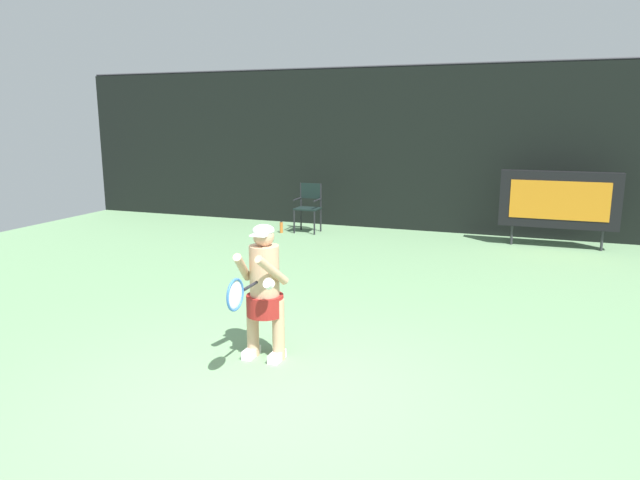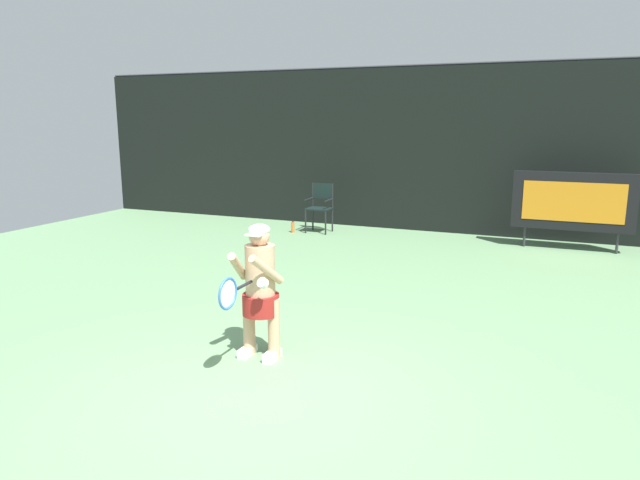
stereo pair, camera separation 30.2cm
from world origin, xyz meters
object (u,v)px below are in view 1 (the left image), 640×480
Objects in this scene: umpire_chair at (309,205)px; water_bottle at (281,227)px; scoreboard at (559,200)px; tennis_player at (264,287)px; tennis_racket at (236,294)px.

umpire_chair reaches higher than water_bottle.
umpire_chair is at bearing -178.12° from scoreboard.
scoreboard is at bearing 65.77° from tennis_player.
umpire_chair reaches higher than tennis_racket.
scoreboard reaches higher than umpire_chair.
tennis_racket is at bearing -69.14° from water_bottle.
tennis_player reaches higher than water_bottle.
umpire_chair is 7.58m from tennis_racket.
tennis_player is at bearing -72.47° from umpire_chair.
scoreboard is 2.04× the size of umpire_chair.
tennis_player is at bearing 86.71° from tennis_racket.
tennis_player is (2.62, -6.31, 0.65)m from water_bottle.
scoreboard is 3.65× the size of tennis_racket.
scoreboard is at bearing 4.93° from water_bottle.
water_bottle is at bearing -175.07° from scoreboard.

